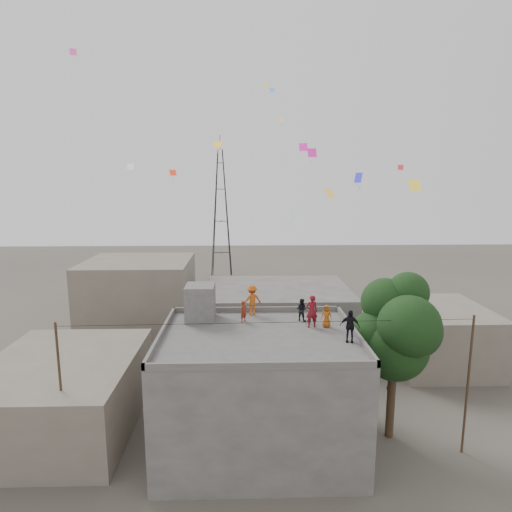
{
  "coord_description": "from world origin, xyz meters",
  "views": [
    {
      "loc": [
        -0.7,
        -20.7,
        13.91
      ],
      "look_at": [
        -0.07,
        2.27,
        9.8
      ],
      "focal_mm": 30.0,
      "sensor_mm": 36.0,
      "label": 1
    }
  ],
  "objects_px": {
    "stair_head_box": "(200,302)",
    "person_dark_adult": "(350,326)",
    "transmission_tower": "(221,214)",
    "tree": "(398,330)",
    "person_red_adult": "(312,311)"
  },
  "relations": [
    {
      "from": "person_dark_adult",
      "to": "tree",
      "type": "bearing_deg",
      "value": 43.21
    },
    {
      "from": "stair_head_box",
      "to": "transmission_tower",
      "type": "relative_size",
      "value": 0.1
    },
    {
      "from": "person_dark_adult",
      "to": "transmission_tower",
      "type": "bearing_deg",
      "value": 116.43
    },
    {
      "from": "stair_head_box",
      "to": "tree",
      "type": "bearing_deg",
      "value": -10.74
    },
    {
      "from": "transmission_tower",
      "to": "person_red_adult",
      "type": "bearing_deg",
      "value": -79.96
    },
    {
      "from": "stair_head_box",
      "to": "tree",
      "type": "height_order",
      "value": "tree"
    },
    {
      "from": "tree",
      "to": "transmission_tower",
      "type": "height_order",
      "value": "transmission_tower"
    },
    {
      "from": "stair_head_box",
      "to": "person_red_adult",
      "type": "relative_size",
      "value": 1.13
    },
    {
      "from": "tree",
      "to": "transmission_tower",
      "type": "bearing_deg",
      "value": 106.09
    },
    {
      "from": "transmission_tower",
      "to": "person_dark_adult",
      "type": "distance_m",
      "value": 41.91
    },
    {
      "from": "transmission_tower",
      "to": "person_dark_adult",
      "type": "xyz_separation_m",
      "value": [
        8.4,
        -41.01,
        -2.17
      ]
    },
    {
      "from": "stair_head_box",
      "to": "person_dark_adult",
      "type": "relative_size",
      "value": 1.25
    },
    {
      "from": "tree",
      "to": "person_red_adult",
      "type": "distance_m",
      "value": 4.61
    },
    {
      "from": "tree",
      "to": "transmission_tower",
      "type": "xyz_separation_m",
      "value": [
        -11.37,
        39.4,
        2.97
      ]
    },
    {
      "from": "stair_head_box",
      "to": "person_dark_adult",
      "type": "distance_m",
      "value": 8.41
    }
  ]
}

